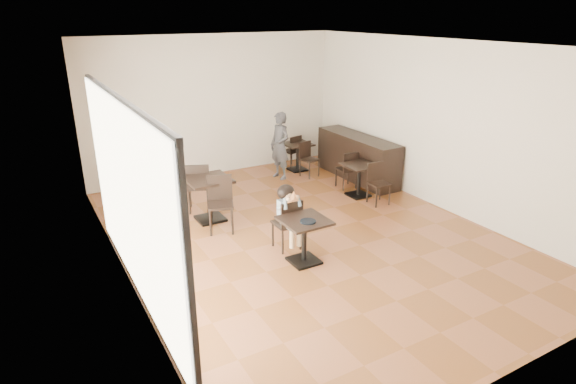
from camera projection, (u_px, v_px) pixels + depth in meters
floor at (305, 235)px, 8.39m from camera, size 6.00×8.00×0.01m
ceiling at (308, 44)px, 7.25m from camera, size 6.00×8.00×0.01m
wall_back at (215, 106)px, 11.06m from camera, size 6.00×0.01×3.20m
wall_front at (528, 243)px, 4.58m from camera, size 6.00×0.01×3.20m
wall_left at (116, 176)px, 6.42m from camera, size 0.01×8.00×3.20m
wall_right at (439, 126)px, 9.22m from camera, size 0.01×8.00×3.20m
storefront_window at (129, 202)px, 6.10m from camera, size 0.04×4.50×2.60m
child_table at (304, 241)px, 7.38m from camera, size 0.68×0.68×0.72m
child_chair at (286, 224)px, 7.80m from camera, size 0.39×0.39×0.87m
child at (286, 217)px, 7.76m from camera, size 0.39×0.55×1.09m
plate at (308, 221)px, 7.17m from camera, size 0.24×0.24×0.01m
pizza_slice at (292, 198)px, 7.46m from camera, size 0.25×0.20×0.06m
adult_patron at (280, 146)px, 10.98m from camera, size 0.48×0.63×1.54m
cafe_table_mid at (359, 180)px, 10.05m from camera, size 0.70×0.70×0.69m
cafe_table_left at (209, 199)px, 8.86m from camera, size 1.00×1.00×0.82m
cafe_table_back at (297, 157)px, 11.68m from camera, size 0.76×0.76×0.67m
chair_mid_a at (346, 169)px, 10.50m from camera, size 0.40×0.40×0.83m
chair_mid_b at (379, 184)px, 9.61m from camera, size 0.40×0.40×0.83m
chair_left_a at (199, 186)px, 9.28m from camera, size 0.57×0.57×0.98m
chair_left_b at (221, 205)px, 8.39m from camera, size 0.57×0.57×0.98m
chair_back_a at (291, 151)px, 11.90m from camera, size 0.43×0.43×0.81m
chair_back_b at (310, 160)px, 11.21m from camera, size 0.43×0.43×0.81m
service_counter at (358, 157)px, 11.07m from camera, size 0.60×2.40×1.00m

